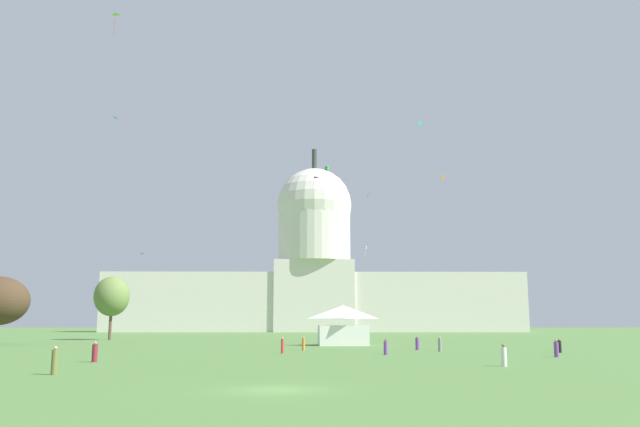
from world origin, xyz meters
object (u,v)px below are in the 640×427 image
at_px(kite_red_high, 368,195).
at_px(kite_black_low, 144,255).
at_px(kite_magenta_mid, 314,178).
at_px(kite_green_high, 327,169).
at_px(kite_turquoise_high, 420,123).
at_px(person_orange_near_tree_east, 303,344).
at_px(person_purple_lawn_far_left, 386,348).
at_px(event_tent, 343,325).
at_px(kite_white_mid, 366,248).
at_px(person_purple_near_tent, 417,344).
at_px(kite_orange_high, 443,177).
at_px(person_olive_back_left, 55,362).
at_px(capitol_building, 314,274).
at_px(person_purple_aisle_center, 556,349).
at_px(person_maroon_deep_crowd, 95,353).
at_px(tree_west_mid, 112,296).
at_px(person_white_edge_east, 504,356).
at_px(person_red_mid_center, 282,346).
at_px(person_black_back_center, 559,346).
at_px(kite_cyan_high, 118,120).
at_px(kite_lime_high, 114,16).
at_px(person_grey_front_right, 440,345).

relative_size(kite_red_high, kite_black_low, 0.52).
bearing_deg(kite_magenta_mid, kite_green_high, -24.54).
bearing_deg(kite_turquoise_high, person_orange_near_tree_east, 114.35).
distance_m(person_purple_lawn_far_left, kite_red_high, 126.30).
relative_size(event_tent, kite_white_mid, 2.40).
bearing_deg(person_purple_near_tent, kite_orange_high, -156.85).
distance_m(event_tent, kite_magenta_mid, 55.78).
bearing_deg(person_orange_near_tree_east, person_olive_back_left, 85.76).
xyz_separation_m(capitol_building, person_purple_aisle_center, (22.32, -167.70, -19.35)).
xyz_separation_m(capitol_building, person_maroon_deep_crowd, (-19.08, -175.06, -19.35)).
bearing_deg(kite_white_mid, kite_magenta_mid, -81.74).
xyz_separation_m(tree_west_mid, person_purple_lawn_far_left, (45.66, -58.23, -7.41)).
relative_size(capitol_building, kite_white_mid, 46.01).
distance_m(person_olive_back_left, kite_white_mid, 168.08).
bearing_deg(person_olive_back_left, capitol_building, -79.06).
distance_m(capitol_building, person_white_edge_east, 182.34).
xyz_separation_m(capitol_building, person_red_mid_center, (-4.10, -159.91, -19.31)).
relative_size(person_orange_near_tree_east, kite_magenta_mid, 1.10).
height_order(person_purple_aisle_center, kite_black_low, kite_black_low).
bearing_deg(kite_white_mid, person_red_mid_center, -75.94).
height_order(kite_red_high, kite_turquoise_high, kite_turquoise_high).
height_order(tree_west_mid, person_black_back_center, tree_west_mid).
bearing_deg(person_black_back_center, person_olive_back_left, -81.34).
relative_size(person_purple_lawn_far_left, kite_turquoise_high, 1.28).
xyz_separation_m(person_olive_back_left, kite_green_high, (19.50, 91.62, 34.44)).
height_order(tree_west_mid, person_orange_near_tree_east, tree_west_mid).
bearing_deg(person_purple_lawn_far_left, kite_white_mid, -112.94).
bearing_deg(kite_cyan_high, kite_orange_high, -58.47).
relative_size(capitol_building, person_white_edge_east, 87.59).
xyz_separation_m(person_orange_near_tree_east, kite_lime_high, (-35.33, 34.21, 57.96)).
xyz_separation_m(person_purple_lawn_far_left, kite_magenta_mid, (-6.94, 72.99, 33.97)).
height_order(person_red_mid_center, kite_red_high, kite_red_high).
xyz_separation_m(person_purple_lawn_far_left, kite_black_low, (-43.04, 70.58, 16.62)).
relative_size(person_black_back_center, kite_green_high, 0.45).
relative_size(tree_west_mid, person_olive_back_left, 6.72).
distance_m(event_tent, tree_west_mid, 52.89).
height_order(capitol_building, person_olive_back_left, capitol_building).
bearing_deg(person_purple_near_tent, person_maroon_deep_crowd, -15.06).
bearing_deg(kite_cyan_high, kite_turquoise_high, -69.18).
bearing_deg(tree_west_mid, person_orange_near_tree_east, -52.01).
bearing_deg(person_purple_near_tent, event_tent, -114.65).
distance_m(person_purple_lawn_far_left, kite_black_low, 84.32).
bearing_deg(tree_west_mid, person_black_back_center, -39.53).
distance_m(person_purple_near_tent, kite_magenta_mid, 70.70).
bearing_deg(kite_black_low, person_purple_aisle_center, -141.78).
bearing_deg(tree_west_mid, person_maroon_deep_crowd, -74.05).
bearing_deg(person_purple_lawn_far_left, kite_lime_high, -64.60).
xyz_separation_m(person_maroon_deep_crowd, kite_turquoise_high, (44.71, 98.72, 50.84)).
distance_m(person_grey_front_right, kite_lime_high, 85.53).
relative_size(person_white_edge_east, person_purple_lawn_far_left, 1.04).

